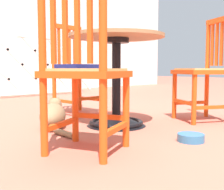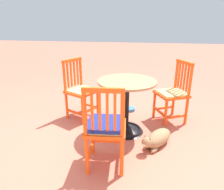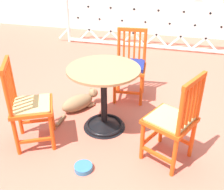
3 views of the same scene
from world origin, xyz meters
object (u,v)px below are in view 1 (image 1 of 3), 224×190
(cafe_table, at_px, (116,91))
(pet_water_bowl, at_px, (191,138))
(orange_chair_tucked_in, at_px, (85,74))
(tabby_cat, at_px, (53,115))
(orange_chair_facing_out, at_px, (204,72))
(orange_chair_near_fence, at_px, (76,70))

(cafe_table, bearing_deg, pet_water_bowl, -90.06)
(cafe_table, height_order, pet_water_bowl, cafe_table)
(orange_chair_tucked_in, height_order, tabby_cat, orange_chair_tucked_in)
(cafe_table, height_order, orange_chair_facing_out, orange_chair_facing_out)
(orange_chair_near_fence, bearing_deg, tabby_cat, -140.34)
(tabby_cat, bearing_deg, orange_chair_tucked_in, -107.77)
(orange_chair_near_fence, height_order, pet_water_bowl, orange_chair_near_fence)
(orange_chair_tucked_in, relative_size, orange_chair_near_fence, 1.00)
(cafe_table, relative_size, tabby_cat, 1.10)
(orange_chair_near_fence, bearing_deg, pet_water_bowl, -95.37)
(cafe_table, distance_m, orange_chair_tucked_in, 0.79)
(cafe_table, bearing_deg, tabby_cat, 143.79)
(cafe_table, xyz_separation_m, orange_chair_facing_out, (0.75, -0.34, 0.15))
(cafe_table, relative_size, orange_chair_tucked_in, 0.83)
(orange_chair_facing_out, xyz_separation_m, pet_water_bowl, (-0.75, -0.36, -0.41))
(orange_chair_tucked_in, distance_m, pet_water_bowl, 0.80)
(cafe_table, distance_m, orange_chair_facing_out, 0.83)
(orange_chair_near_fence, height_order, tabby_cat, orange_chair_near_fence)
(orange_chair_facing_out, xyz_separation_m, orange_chair_near_fence, (-0.61, 1.09, 0.01))
(cafe_table, xyz_separation_m, pet_water_bowl, (-0.00, -0.70, -0.26))
(orange_chair_tucked_in, bearing_deg, tabby_cat, 72.23)
(orange_chair_facing_out, relative_size, pet_water_bowl, 5.36)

